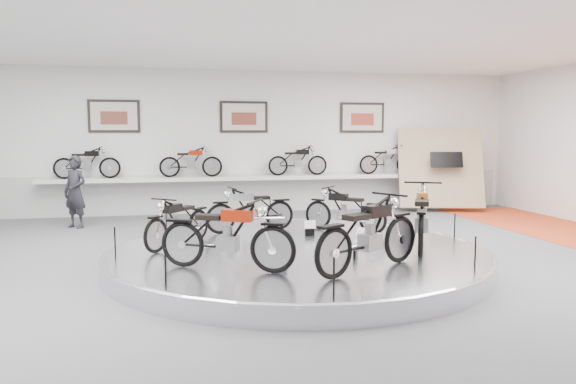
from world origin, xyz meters
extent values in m
plane|color=#535356|center=(0.00, 0.00, 0.00)|extent=(16.00, 16.00, 0.00)
plane|color=white|center=(0.00, 0.00, 4.00)|extent=(16.00, 16.00, 0.00)
plane|color=silver|center=(0.00, 7.00, 2.00)|extent=(16.00, 0.00, 16.00)
cube|color=#BCBCBA|center=(0.00, 6.98, 0.55)|extent=(15.68, 0.04, 1.10)
cylinder|color=silver|center=(0.00, 0.30, 0.15)|extent=(6.40, 6.40, 0.30)
torus|color=#B2B2BA|center=(0.00, 0.30, 0.27)|extent=(6.40, 6.40, 0.10)
cube|color=silver|center=(0.00, 6.70, 1.00)|extent=(11.00, 0.55, 0.10)
cube|color=beige|center=(-3.50, 6.96, 2.70)|extent=(1.35, 0.06, 0.88)
cube|color=beige|center=(0.00, 6.96, 2.70)|extent=(1.35, 0.06, 0.88)
cube|color=beige|center=(3.50, 6.96, 2.70)|extent=(1.35, 0.06, 0.88)
cube|color=tan|center=(5.60, 6.10, 1.25)|extent=(2.56, 1.52, 2.30)
imported|color=black|center=(-4.28, 5.16, 0.86)|extent=(0.75, 0.71, 1.72)
camera|label=1|loc=(-2.11, -8.82, 2.25)|focal=35.00mm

